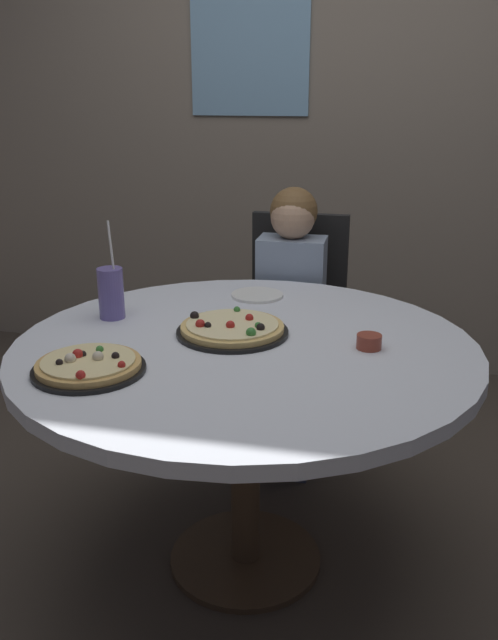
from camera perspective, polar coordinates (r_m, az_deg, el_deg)
The scene contains 10 objects.
ground_plane at distance 2.28m, azimuth -0.31°, elevation -19.75°, with size 8.00×8.00×0.00m, color #4C4238.
wall_with_window at distance 3.55m, azimuth 6.83°, elevation 19.26°, with size 5.20×0.14×2.90m.
dining_table at distance 1.94m, azimuth -0.34°, elevation -4.29°, with size 1.32×1.32×0.75m.
chair_wooden at distance 2.80m, azimuth 3.91°, elevation 0.24°, with size 0.41×0.41×0.95m.
diner_child at distance 2.65m, azimuth 3.29°, elevation -1.95°, with size 0.26×0.41×1.08m.
pizza_veggie at distance 1.96m, azimuth -1.44°, elevation -0.74°, with size 0.33×0.33×0.05m.
pizza_cheese at distance 1.75m, azimuth -13.50°, elevation -3.81°, with size 0.29×0.29×0.05m.
soda_cup at distance 2.13m, azimuth -11.67°, elevation 2.28°, with size 0.08×0.08×0.31m.
sauce_bowl at distance 1.88m, azimuth 10.19°, elevation -1.82°, with size 0.07×0.07×0.04m, color brown.
plate_small at distance 2.32m, azimuth 0.70°, elevation 2.14°, with size 0.18×0.18×0.01m, color white.
Camera 1 is at (0.42, -1.73, 1.43)m, focal length 37.56 mm.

